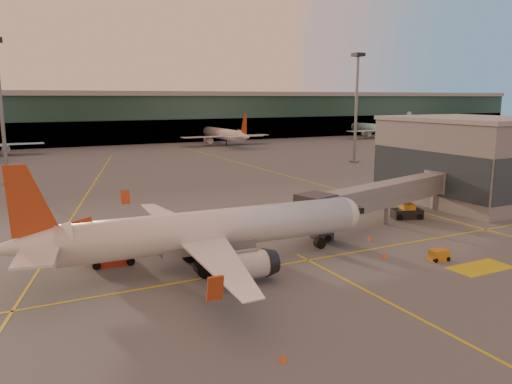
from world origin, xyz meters
name	(u,v)px	position (x,y,z in m)	size (l,w,h in m)	color
ground	(290,286)	(0.00, 0.00, 0.00)	(600.00, 600.00, 0.00)	#4C4F54
taxi_markings	(102,199)	(-7.32, 44.49, 0.01)	(100.12, 173.00, 0.01)	gold
terminal	(69,118)	(0.00, 141.79, 8.76)	(400.00, 20.00, 17.60)	#19382D
gate_building	(470,159)	(41.93, 17.93, 6.29)	(18.40, 22.40, 12.60)	slate
mast_west_near	(0,101)	(-20.00, 66.00, 14.86)	(2.40, 2.40, 25.60)	slate
mast_east_near	(356,100)	(55.00, 62.00, 14.86)	(2.40, 2.40, 25.60)	slate
distant_aircraft_row	(119,150)	(10.83, 118.00, 0.00)	(350.00, 34.00, 13.00)	#96E7FB
main_airplane	(204,232)	(-4.59, 7.68, 3.37)	(34.39, 30.96, 10.38)	silver
jet_bridge	(392,194)	(22.44, 12.88, 3.65)	(29.56, 10.83, 5.36)	slate
catering_truck	(109,242)	(-12.26, 12.42, 2.18)	(5.03, 2.44, 3.83)	#A82C18
gpu_cart	(439,255)	(16.18, -0.76, 0.52)	(1.96, 1.34, 1.06)	#BF7617
pushback_tug	(407,212)	(25.71, 13.55, 0.78)	(4.21, 3.17, 1.93)	black
cone_nose	(370,238)	(14.71, 7.57, 0.26)	(0.43, 0.43, 0.54)	#FF530D
cone_wing_right	(283,357)	(-6.54, -10.13, 0.25)	(0.41, 0.41, 0.52)	#FF530D
cone_wing_left	(138,227)	(-6.76, 24.09, 0.26)	(0.43, 0.43, 0.54)	#FF530D
cone_fwd	(385,255)	(12.09, 2.24, 0.27)	(0.44, 0.44, 0.56)	#FF530D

